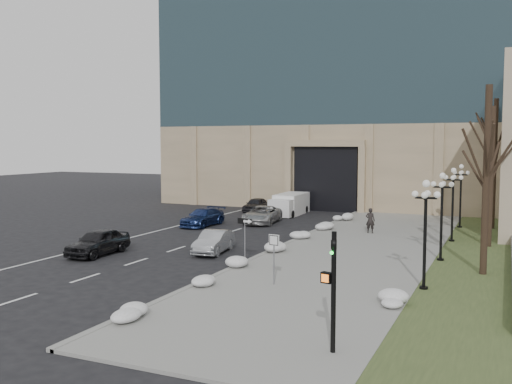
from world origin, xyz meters
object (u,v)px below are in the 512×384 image
car_d (262,215)px  traffic_signal (332,295)px  lamppost_a (425,220)px  keep_sign (274,249)px  lamppost_b (442,205)px  car_a (98,242)px  car_b (214,242)px  one_way_sign (247,227)px  lamppost_d (461,187)px  box_truck (289,205)px  pedestrian (370,220)px  car_e (256,205)px  car_c (203,217)px  lamppost_c (453,194)px

car_d → traffic_signal: (12.99, -24.96, 1.17)m
traffic_signal → lamppost_a: bearing=93.2°
car_d → keep_sign: bearing=-72.1°
car_d → lamppost_b: size_ratio=1.03×
car_a → lamppost_b: size_ratio=0.91×
car_b → lamppost_a: size_ratio=0.82×
one_way_sign → lamppost_d: lamppost_d is taller
box_truck → car_a: bearing=-101.1°
pedestrian → box_truck: (-8.97, 8.12, -0.10)m
car_e → lamppost_d: 18.55m
traffic_signal → lamppost_a: 8.99m
car_e → lamppost_b: bearing=-44.2°
pedestrian → box_truck: 12.10m
car_e → box_truck: size_ratio=0.65×
keep_sign → traffic_signal: (4.62, -6.82, 0.14)m
lamppost_d → lamppost_a: bearing=-90.0°
car_a → lamppost_a: bearing=-3.6°
pedestrian → traffic_signal: bearing=100.2°
pedestrian → keep_sign: (-0.67, -16.01, 0.72)m
car_c → one_way_sign: 14.62m
pedestrian → lamppost_b: 9.54m
car_b → lamppost_d: lamppost_d is taller
one_way_sign → keep_sign: 4.65m
pedestrian → car_c: bearing=4.9°
lamppost_d → car_d: bearing=-167.1°
car_c → car_e: bearing=91.5°
car_e → pedestrian: pedestrian is taller
pedestrian → traffic_signal: (3.96, -22.84, 0.86)m
car_e → traffic_signal: (16.57, -31.82, 1.21)m
car_e → traffic_signal: size_ratio=1.01×
car_a → lamppost_b: 18.96m
car_e → pedestrian: (12.61, -8.98, 0.34)m
car_e → keep_sign: (11.94, -25.00, 1.07)m
keep_sign → lamppost_b: (6.11, 8.46, 1.36)m
traffic_signal → car_e: bearing=130.3°
one_way_sign → lamppost_c: bearing=59.9°
one_way_sign → traffic_signal: size_ratio=0.65×
car_a → lamppost_a: 18.08m
pedestrian → lamppost_d: bearing=-134.6°
traffic_signal → lamppost_d: 28.35m
traffic_signal → lamppost_a: (1.48, 8.78, 1.22)m
lamppost_a → lamppost_b: size_ratio=1.00×
keep_sign → traffic_signal: bearing=-47.4°
lamppost_c → box_truck: bearing=147.5°
car_d → traffic_signal: size_ratio=1.31×
lamppost_a → lamppost_c: 13.00m
pedestrian → car_b: bearing=56.7°
car_c → lamppost_d: (18.06, 6.44, 2.41)m
car_e → one_way_sign: one_way_sign is taller
car_b → pedestrian: size_ratio=2.24×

